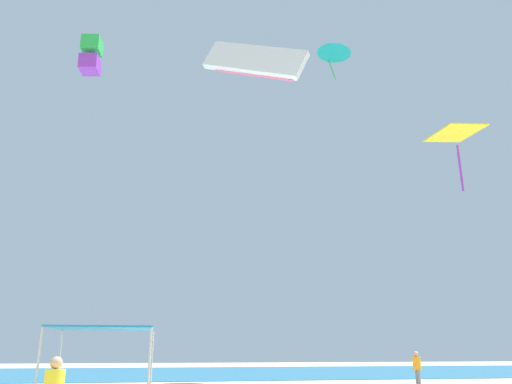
{
  "coord_description": "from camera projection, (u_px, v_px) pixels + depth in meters",
  "views": [
    {
      "loc": [
        -3.83,
        -14.18,
        1.71
      ],
      "look_at": [
        1.12,
        13.66,
        10.7
      ],
      "focal_mm": 34.78,
      "sensor_mm": 36.0,
      "label": 1
    }
  ],
  "objects": [
    {
      "name": "ocean_strip",
      "position": [
        213.0,
        372.0,
        38.2
      ],
      "size": [
        110.0,
        22.73,
        0.03
      ],
      "primitive_type": "cube",
      "color": "#1E6B93",
      "rests_on": "ground"
    },
    {
      "name": "kite_diamond_yellow",
      "position": [
        456.0,
        136.0,
        27.54
      ],
      "size": [
        2.75,
        2.76,
        3.57
      ],
      "rotation": [
        0.0,
        0.0,
        4.82
      ],
      "color": "yellow"
    },
    {
      "name": "kite_delta_teal",
      "position": [
        334.0,
        51.0,
        38.66
      ],
      "size": [
        2.93,
        2.89,
        2.25
      ],
      "rotation": [
        0.0,
        0.0,
        4.61
      ],
      "color": "teal"
    },
    {
      "name": "canopy_tent",
      "position": [
        104.0,
        331.0,
        16.59
      ],
      "size": [
        3.29,
        3.15,
        2.42
      ],
      "color": "#B2B2B7",
      "rests_on": "ground"
    },
    {
      "name": "kite_parafoil_white",
      "position": [
        254.0,
        61.0,
        30.04
      ],
      "size": [
        6.13,
        3.67,
        4.11
      ],
      "rotation": [
        0.0,
        0.0,
        5.72
      ],
      "color": "white"
    },
    {
      "name": "kite_box_green",
      "position": [
        91.0,
        55.0,
        29.76
      ],
      "size": [
        1.21,
        1.21,
        2.27
      ],
      "rotation": [
        0.0,
        0.0,
        1.44
      ],
      "color": "green"
    },
    {
      "name": "person_near_tent",
      "position": [
        417.0,
        366.0,
        24.22
      ],
      "size": [
        0.38,
        0.43,
        1.61
      ],
      "rotation": [
        0.0,
        0.0,
        1.42
      ],
      "color": "slate",
      "rests_on": "ground"
    }
  ]
}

